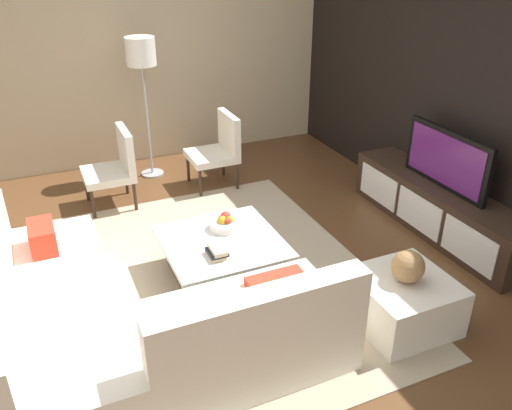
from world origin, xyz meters
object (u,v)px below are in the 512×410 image
at_px(television, 447,159).
at_px(coffee_table, 222,258).
at_px(fruit_bowl, 225,223).
at_px(sectional_couch, 123,321).
at_px(accent_chair_far, 219,146).
at_px(book_stack, 217,252).
at_px(accent_chair_near, 116,164).
at_px(floor_lamp, 141,60).
at_px(media_console, 438,208).
at_px(decorative_ball, 408,267).
at_px(ottoman, 402,302).

relative_size(television, coffee_table, 1.10).
bearing_deg(fruit_bowl, sectional_couch, -54.07).
bearing_deg(accent_chair_far, book_stack, -19.70).
distance_m(fruit_bowl, accent_chair_far, 1.77).
height_order(accent_chair_near, accent_chair_far, same).
bearing_deg(accent_chair_near, book_stack, 1.63).
bearing_deg(sectional_couch, coffee_table, 121.45).
relative_size(accent_chair_near, floor_lamp, 0.51).
relative_size(media_console, television, 2.03).
bearing_deg(decorative_ball, accent_chair_near, -151.49).
height_order(fruit_bowl, decorative_ball, decorative_ball).
bearing_deg(sectional_couch, television, 98.64).
bearing_deg(floor_lamp, decorative_ball, 16.52).
distance_m(ottoman, accent_chair_far, 3.04).
distance_m(floor_lamp, decorative_ball, 3.89).
xyz_separation_m(media_console, accent_chair_far, (-1.96, -1.63, 0.24)).
bearing_deg(accent_chair_near, media_console, 45.82).
bearing_deg(book_stack, accent_chair_near, -168.13).
xyz_separation_m(television, fruit_bowl, (-0.28, -2.19, -0.35)).
bearing_deg(accent_chair_far, television, 40.84).
height_order(media_console, decorative_ball, decorative_ball).
relative_size(coffee_table, accent_chair_near, 1.14).
relative_size(ottoman, fruit_bowl, 2.50).
xyz_separation_m(decorative_ball, book_stack, (-0.92, -1.18, -0.10)).
distance_m(floor_lamp, accent_chair_far, 1.33).
bearing_deg(media_console, sectional_couch, -81.36).
distance_m(coffee_table, ottoman, 1.55).
relative_size(television, fruit_bowl, 3.88).
xyz_separation_m(accent_chair_near, decorative_ball, (2.96, 1.61, 0.04)).
distance_m(coffee_table, book_stack, 0.33).
bearing_deg(accent_chair_far, coffee_table, -18.61).
bearing_deg(coffee_table, decorative_ball, 42.75).
bearing_deg(coffee_table, ottoman, 42.75).
distance_m(accent_chair_near, accent_chair_far, 1.22).
xyz_separation_m(television, accent_chair_near, (-1.92, -2.85, -0.30)).
bearing_deg(ottoman, sectional_couch, -104.97).
xyz_separation_m(coffee_table, decorative_ball, (1.14, 1.05, 0.32)).
bearing_deg(sectional_couch, ottoman, 75.03).
height_order(ottoman, accent_chair_far, accent_chair_far).
xyz_separation_m(media_console, sectional_couch, (0.50, -3.27, 0.04)).
xyz_separation_m(sectional_couch, accent_chair_far, (-2.46, 1.65, 0.20)).
relative_size(accent_chair_near, book_stack, 4.13).
bearing_deg(coffee_table, accent_chair_near, -163.10).
relative_size(coffee_table, accent_chair_far, 1.14).
height_order(sectional_couch, coffee_table, sectional_couch).
bearing_deg(book_stack, decorative_ball, 51.96).
relative_size(coffee_table, decorative_ball, 3.97).
bearing_deg(fruit_bowl, media_console, 82.61).
bearing_deg(accent_chair_far, sectional_couch, -32.61).
relative_size(sectional_couch, floor_lamp, 1.36).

